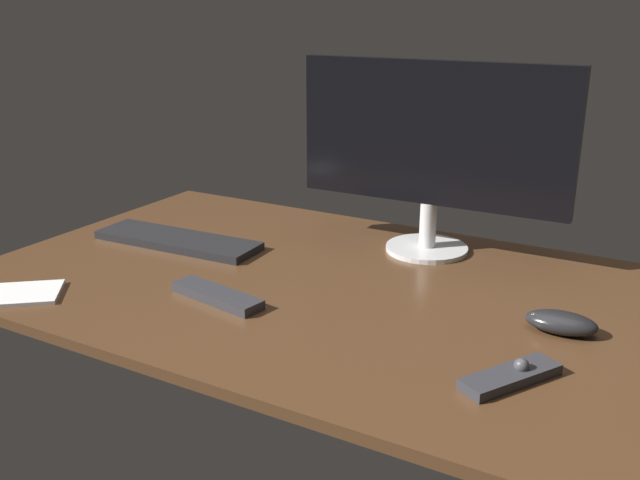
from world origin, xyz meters
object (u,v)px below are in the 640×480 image
object	(u,v)px
notepad	(25,294)
monitor	(432,144)
computer_mouse	(561,323)
tv_remote	(217,295)
media_remote	(511,376)
keyboard	(178,240)

from	to	relation	value
notepad	monitor	bearing A→B (deg)	47.03
computer_mouse	tv_remote	size ratio (longest dim) A/B	0.60
tv_remote	notepad	bearing A→B (deg)	-143.75
notepad	computer_mouse	bearing A→B (deg)	20.12
media_remote	notepad	bearing A→B (deg)	129.34
monitor	notepad	xyz separation A→B (cm)	(-56.47, -60.62, -23.55)
keyboard	notepad	distance (cm)	37.41
keyboard	computer_mouse	size ratio (longest dim) A/B	3.34
tv_remote	media_remote	bearing A→B (deg)	7.36
keyboard	tv_remote	distance (cm)	34.26
media_remote	tv_remote	size ratio (longest dim) A/B	0.83
keyboard	computer_mouse	bearing A→B (deg)	-5.05
keyboard	media_remote	size ratio (longest dim) A/B	2.40
media_remote	tv_remote	world-z (taller)	media_remote
monitor	notepad	bearing A→B (deg)	-133.81
media_remote	notepad	world-z (taller)	media_remote
keyboard	monitor	bearing A→B (deg)	22.36
monitor	media_remote	distance (cm)	60.98
monitor	computer_mouse	bearing A→B (deg)	-39.56
monitor	tv_remote	size ratio (longest dim) A/B	3.01
computer_mouse	media_remote	size ratio (longest dim) A/B	0.72
media_remote	keyboard	bearing A→B (deg)	104.65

